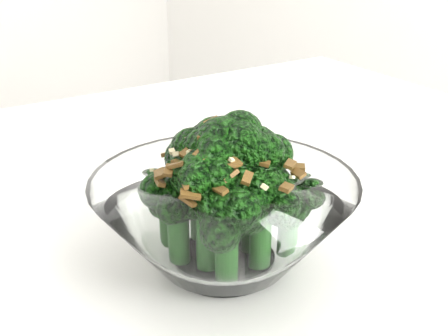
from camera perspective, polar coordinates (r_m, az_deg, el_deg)
The scene contains 2 objects.
table at distance 0.64m, azimuth 16.77°, elevation -11.46°, with size 1.42×1.23×0.75m.
broccoli_dish at distance 0.51m, azimuth -0.01°, elevation -4.02°, with size 0.22×0.22×0.13m.
Camera 1 is at (0.01, -0.51, 1.04)m, focal length 50.00 mm.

